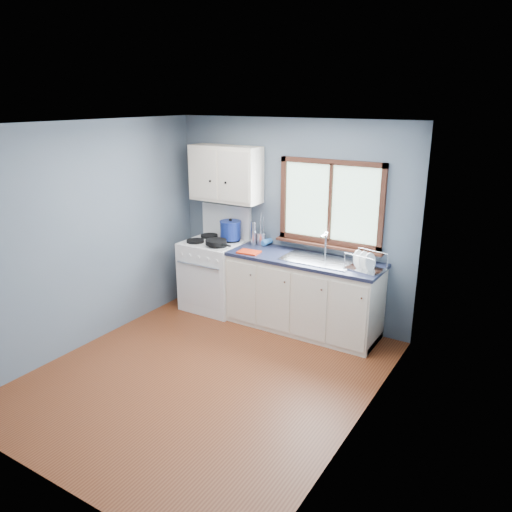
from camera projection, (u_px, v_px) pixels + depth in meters
The scene contains 19 objects.
floor at pixel (206, 376), 5.13m from camera, with size 3.20×3.60×0.02m, color brown.
ceiling at pixel (197, 123), 4.36m from camera, with size 3.20×3.60×0.02m, color white.
wall_back at pixel (291, 221), 6.21m from camera, with size 3.20×0.02×2.50m, color slate.
wall_front at pixel (34, 332), 3.28m from camera, with size 3.20×0.02×2.50m, color slate.
wall_left at pixel (87, 236), 5.55m from camera, with size 0.02×3.60×2.50m, color slate.
wall_right at pixel (364, 293), 3.94m from camera, with size 0.02×3.60×2.50m, color slate.
gas_range at pixel (215, 273), 6.64m from camera, with size 0.76×0.69×1.36m.
base_cabinets at pixel (303, 298), 6.03m from camera, with size 1.85×0.60×0.88m.
countertop at pixel (304, 259), 5.88m from camera, with size 1.89×0.64×0.04m, color black.
sink at pixel (318, 265), 5.81m from camera, with size 0.84×0.46×0.44m.
window at pixel (330, 209), 5.85m from camera, with size 1.36×0.10×1.03m.
upper_cabinets at pixel (226, 174), 6.32m from camera, with size 0.95×0.35×0.70m.
skillet at pixel (216, 242), 6.27m from camera, with size 0.43×0.33×0.05m.
stockpot at pixel (231, 230), 6.48m from camera, with size 0.37×0.37×0.27m.
utensil_crock at pixel (262, 238), 6.37m from camera, with size 0.15×0.15×0.41m.
thermos at pixel (254, 233), 6.35m from camera, with size 0.07×0.07×0.31m, color silver.
soap_bottle at pixel (263, 238), 6.29m from camera, with size 0.09×0.09×0.22m, color #2C69AF.
dish_towel at pixel (249, 252), 6.06m from camera, with size 0.26×0.19×0.02m, color red.
dish_rack at pixel (365, 265), 5.46m from camera, with size 0.44×0.37×0.20m.
Camera 1 is at (2.80, -3.57, 2.72)m, focal length 35.00 mm.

